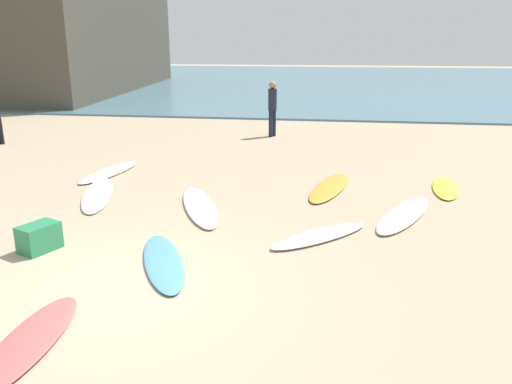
# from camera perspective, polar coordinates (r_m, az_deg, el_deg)

# --- Properties ---
(ground_plane) EXTENTS (120.00, 120.00, 0.00)m
(ground_plane) POSITION_cam_1_polar(r_m,az_deg,el_deg) (6.97, -15.01, -10.38)
(ground_plane) COLOR tan
(ocean_water) EXTENTS (120.00, 40.00, 0.08)m
(ocean_water) POSITION_cam_1_polar(r_m,az_deg,el_deg) (40.41, 4.90, 12.28)
(ocean_water) COLOR slate
(ocean_water) RESTS_ON ground_plane
(surfboard_0) EXTENTS (1.14, 2.52, 0.08)m
(surfboard_0) POSITION_cam_1_polar(r_m,az_deg,el_deg) (11.13, 8.20, 0.52)
(surfboard_0) COLOR gold
(surfboard_0) RESTS_ON ground_plane
(surfboard_1) EXTENTS (1.51, 2.46, 0.08)m
(surfboard_1) POSITION_cam_1_polar(r_m,az_deg,el_deg) (9.69, 16.16, -2.42)
(surfboard_1) COLOR silver
(surfboard_1) RESTS_ON ground_plane
(surfboard_2) EXTENTS (1.36, 2.15, 0.07)m
(surfboard_2) POSITION_cam_1_polar(r_m,az_deg,el_deg) (7.53, -10.31, -7.65)
(surfboard_2) COLOR #5091D5
(surfboard_2) RESTS_ON ground_plane
(surfboard_3) EXTENTS (1.77, 1.73, 0.08)m
(surfboard_3) POSITION_cam_1_polar(r_m,az_deg,el_deg) (8.40, 7.12, -4.84)
(surfboard_3) COLOR white
(surfboard_3) RESTS_ON ground_plane
(surfboard_4) EXTENTS (0.95, 2.40, 0.08)m
(surfboard_4) POSITION_cam_1_polar(r_m,az_deg,el_deg) (12.81, -16.01, 2.19)
(surfboard_4) COLOR #F6E9C3
(surfboard_4) RESTS_ON ground_plane
(surfboard_5) EXTENTS (0.80, 1.96, 0.07)m
(surfboard_5) POSITION_cam_1_polar(r_m,az_deg,el_deg) (11.75, 20.36, 0.47)
(surfboard_5) COLOR yellow
(surfboard_5) RESTS_ON ground_plane
(surfboard_6) EXTENTS (0.67, 1.95, 0.07)m
(surfboard_6) POSITION_cam_1_polar(r_m,az_deg,el_deg) (6.14, -23.96, -14.92)
(surfboard_6) COLOR #D55552
(surfboard_6) RESTS_ON ground_plane
(surfboard_7) EXTENTS (1.51, 2.61, 0.08)m
(surfboard_7) POSITION_cam_1_polar(r_m,az_deg,el_deg) (9.83, -6.29, -1.58)
(surfboard_7) COLOR white
(surfboard_7) RESTS_ON ground_plane
(surfboard_9) EXTENTS (1.39, 2.63, 0.06)m
(surfboard_9) POSITION_cam_1_polar(r_m,az_deg,el_deg) (11.04, -17.24, -0.24)
(surfboard_9) COLOR silver
(surfboard_9) RESTS_ON ground_plane
(beachgoer_mid) EXTENTS (0.37, 0.37, 1.79)m
(beachgoer_mid) POSITION_cam_1_polar(r_m,az_deg,el_deg) (16.93, 1.85, 9.57)
(beachgoer_mid) COLOR #191E33
(beachgoer_mid) RESTS_ON ground_plane
(beach_cooler) EXTENTS (0.58, 0.68, 0.42)m
(beach_cooler) POSITION_cam_1_polar(r_m,az_deg,el_deg) (8.47, -23.03, -4.70)
(beach_cooler) COLOR #287F51
(beach_cooler) RESTS_ON ground_plane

